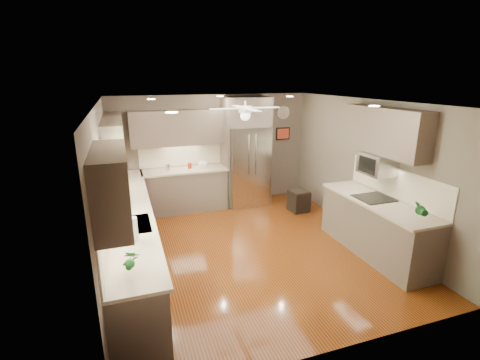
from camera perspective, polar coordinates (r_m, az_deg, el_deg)
floor at (r=6.17m, az=1.73°, el=-11.14°), size 5.00×5.00×0.00m
ceiling at (r=5.48m, az=1.96°, el=12.69°), size 5.00×5.00×0.00m
wall_back at (r=8.02m, az=-4.48°, el=4.87°), size 4.50×0.00×4.50m
wall_front at (r=3.63m, az=16.10°, el=-10.64°), size 4.50×0.00×4.50m
wall_left at (r=5.37m, az=-21.27°, el=-2.16°), size 0.00×5.00×5.00m
wall_right at (r=6.80m, az=19.88°, el=1.79°), size 0.00×5.00×5.00m
canister_b at (r=7.58m, az=-11.69°, el=2.01°), size 0.10×0.10×0.15m
canister_d at (r=7.69m, az=-8.25°, el=2.33°), size 0.10×0.10×0.13m
soap_bottle at (r=5.44m, az=-19.09°, el=-4.01°), size 0.11×0.12×0.21m
potted_plant_left at (r=3.76m, az=-17.39°, el=-12.35°), size 0.18×0.14×0.32m
potted_plant_right at (r=5.47m, az=27.55°, el=-4.29°), size 0.21×0.18×0.31m
bowl at (r=7.71m, az=-6.03°, el=2.22°), size 0.29×0.29×0.06m
left_run at (r=5.78m, az=-17.48°, el=-8.65°), size 0.65×4.70×1.45m
back_run at (r=7.79m, az=-8.98°, el=-1.47°), size 1.85×0.65×1.45m
uppers at (r=6.02m, az=-7.18°, el=6.91°), size 4.50×4.70×0.95m
window at (r=4.80m, az=-21.46°, el=-0.56°), size 0.05×1.12×0.92m
sink at (r=5.01m, az=-17.38°, el=-7.30°), size 0.50×0.70×0.32m
refrigerator at (r=7.91m, az=1.08°, el=4.30°), size 1.06×0.75×2.45m
right_run at (r=6.26m, az=21.39°, el=-7.03°), size 0.70×2.20×1.45m
microwave at (r=6.20m, az=21.58°, el=2.44°), size 0.43×0.55×0.34m
ceiling_fan at (r=5.77m, az=0.87°, el=11.22°), size 1.18×1.18×0.32m
recessed_lights at (r=5.84m, az=0.16°, el=12.88°), size 2.84×3.14×0.01m
wall_clock at (r=8.48m, az=7.16°, el=10.90°), size 0.30×0.03×0.30m
framed_print at (r=8.54m, az=7.05°, el=7.56°), size 0.36×0.03×0.30m
stool at (r=7.80m, az=9.61°, el=-3.39°), size 0.42×0.42×0.47m
paper_towel at (r=4.47m, az=-17.27°, el=-7.82°), size 0.13×0.13×0.33m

